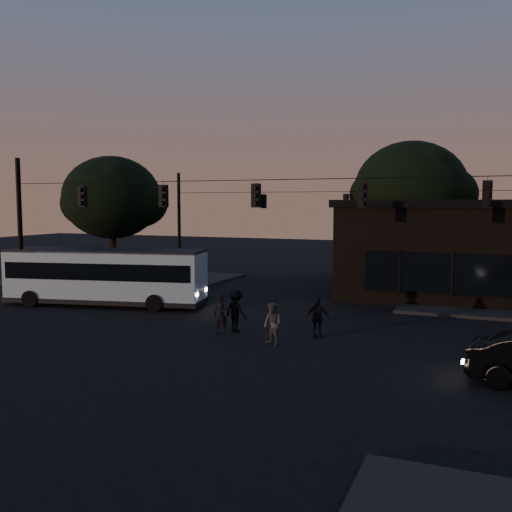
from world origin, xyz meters
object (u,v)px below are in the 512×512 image
at_px(bus, 105,274).
at_px(pedestrian_c, 318,317).
at_px(pedestrian_d, 236,311).
at_px(building, 487,248).
at_px(pedestrian_b, 272,324).
at_px(pedestrian_a, 221,314).

height_order(bus, pedestrian_c, bus).
relative_size(bus, pedestrian_d, 6.14).
xyz_separation_m(building, pedestrian_c, (-5.94, -13.06, -1.91)).
bearing_deg(pedestrian_d, bus, 1.20).
bearing_deg(pedestrian_b, pedestrian_d, 177.01).
bearing_deg(pedestrian_d, pedestrian_b, 165.12).
xyz_separation_m(pedestrian_a, pedestrian_c, (3.79, 0.86, -0.01)).
bearing_deg(pedestrian_d, pedestrian_a, 76.01).
height_order(bus, pedestrian_b, bus).
relative_size(pedestrian_a, pedestrian_d, 0.94).
relative_size(building, bus, 1.46).
bearing_deg(bus, pedestrian_b, -33.87).
bearing_deg(pedestrian_b, pedestrian_a, -167.34).
height_order(bus, pedestrian_a, bus).
distance_m(building, pedestrian_a, 17.09).
distance_m(building, bus, 20.81).
bearing_deg(pedestrian_a, pedestrian_c, 1.25).
bearing_deg(building, pedestrian_c, -114.46).
bearing_deg(pedestrian_c, bus, -15.18).
height_order(pedestrian_c, pedestrian_d, pedestrian_d).
distance_m(pedestrian_b, pedestrian_d, 2.62).
xyz_separation_m(building, pedestrian_b, (-7.17, -14.80, -1.92)).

